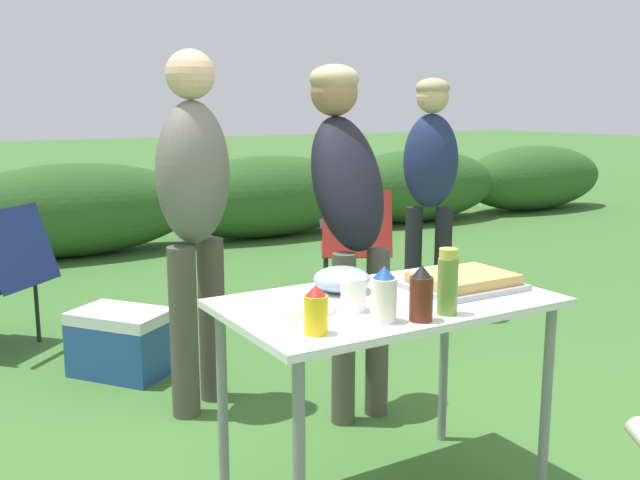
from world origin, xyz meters
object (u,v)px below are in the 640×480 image
object	(u,v)px
plate_stack	(297,307)
paper_cup_stack	(353,294)
standing_person_in_olive_jacket	(194,201)
folding_table	(387,321)
food_tray	(463,282)
bbq_sauce_bottle	(421,294)
mustard_bottle	(316,311)
mixing_bowl	(342,279)
mayo_bottle	(384,295)
cooler_box	(122,342)
camp_chair_near_hedge	(355,241)
relish_jar	(448,282)
standing_person_in_navy_coat	(348,196)
standing_person_with_beanie	(430,173)

from	to	relation	value
plate_stack	paper_cup_stack	distance (m)	0.18
standing_person_in_olive_jacket	folding_table	bearing A→B (deg)	-109.58
food_tray	bbq_sauce_bottle	distance (m)	0.43
folding_table	mustard_bottle	world-z (taller)	mustard_bottle
mixing_bowl	mayo_bottle	size ratio (longest dim) A/B	1.16
mixing_bowl	cooler_box	bearing A→B (deg)	103.67
bbq_sauce_bottle	camp_chair_near_hedge	xyz separation A→B (m)	(1.35, 2.40, -0.35)
relish_jar	mixing_bowl	bearing A→B (deg)	108.58
mayo_bottle	standing_person_in_navy_coat	xyz separation A→B (m)	(0.48, 0.94, 0.17)
standing_person_in_olive_jacket	standing_person_in_navy_coat	bearing A→B (deg)	-65.39
standing_person_in_navy_coat	cooler_box	size ratio (longest dim) A/B	2.70
standing_person_in_olive_jacket	camp_chair_near_hedge	world-z (taller)	standing_person_in_olive_jacket
food_tray	mixing_bowl	distance (m)	0.43
mixing_bowl	relish_jar	xyz separation A→B (m)	(0.13, -0.40, 0.06)
plate_stack	bbq_sauce_bottle	xyz separation A→B (m)	(0.27, -0.29, 0.07)
mustard_bottle	cooler_box	xyz separation A→B (m)	(-0.06, 1.90, -0.64)
standing_person_with_beanie	standing_person_in_olive_jacket	world-z (taller)	standing_person_in_olive_jacket
mixing_bowl	paper_cup_stack	distance (m)	0.24
folding_table	relish_jar	xyz separation A→B (m)	(0.05, -0.24, 0.18)
relish_jar	camp_chair_near_hedge	size ratio (longest dim) A/B	0.25
mustard_bottle	standing_person_with_beanie	world-z (taller)	standing_person_with_beanie
mixing_bowl	paper_cup_stack	size ratio (longest dim) A/B	1.87
paper_cup_stack	standing_person_with_beanie	xyz separation A→B (m)	(1.73, 1.74, 0.17)
relish_jar	plate_stack	bearing A→B (deg)	144.08
folding_table	standing_person_in_navy_coat	world-z (taller)	standing_person_in_navy_coat
folding_table	cooler_box	size ratio (longest dim) A/B	1.91
camp_chair_near_hedge	food_tray	bearing A→B (deg)	-84.72
bbq_sauce_bottle	cooler_box	bearing A→B (deg)	101.45
food_tray	mayo_bottle	bearing A→B (deg)	-159.56
mustard_bottle	plate_stack	bearing A→B (deg)	73.78
mixing_bowl	paper_cup_stack	bearing A→B (deg)	-113.70
relish_jar	standing_person_with_beanie	size ratio (longest dim) A/B	0.13
paper_cup_stack	folding_table	bearing A→B (deg)	18.58
standing_person_with_beanie	folding_table	bearing A→B (deg)	-92.75
folding_table	standing_person_in_navy_coat	size ratio (longest dim) A/B	0.71
plate_stack	relish_jar	size ratio (longest dim) A/B	1.19
food_tray	bbq_sauce_bottle	xyz separation A→B (m)	(-0.37, -0.22, 0.06)
folding_table	camp_chair_near_hedge	size ratio (longest dim) A/B	1.32
mixing_bowl	cooler_box	xyz separation A→B (m)	(-0.37, 1.54, -0.61)
plate_stack	standing_person_with_beanie	world-z (taller)	standing_person_with_beanie
cooler_box	bbq_sauce_bottle	bearing A→B (deg)	154.06
standing_person_in_olive_jacket	food_tray	bearing A→B (deg)	-96.01
folding_table	standing_person_in_olive_jacket	xyz separation A→B (m)	(-0.26, 1.10, 0.30)
folding_table	food_tray	distance (m)	0.33
camp_chair_near_hedge	cooler_box	distance (m)	1.83
mixing_bowl	paper_cup_stack	world-z (taller)	paper_cup_stack
food_tray	standing_person_in_olive_jacket	size ratio (longest dim) A/B	0.23
bbq_sauce_bottle	standing_person_with_beanie	distance (m)	2.52
standing_person_in_navy_coat	mayo_bottle	bearing A→B (deg)	-116.56
camp_chair_near_hedge	mustard_bottle	bearing A→B (deg)	-96.12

